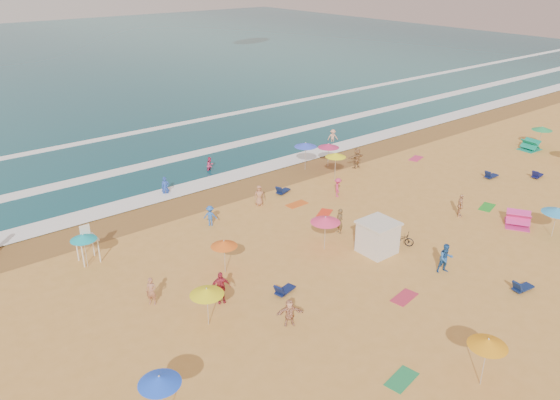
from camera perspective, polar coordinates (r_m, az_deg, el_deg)
ground at (r=34.73m, az=4.79°, el=-5.88°), size 220.00×220.00×0.00m
wet_sand at (r=43.67m, az=-6.37°, el=0.59°), size 220.00×220.00×0.00m
surf_foam at (r=50.85m, az=-11.71°, el=3.79°), size 200.00×18.70×0.05m
cabana at (r=35.19m, az=10.16°, el=-3.92°), size 2.00×2.00×2.00m
cabana_roof at (r=34.71m, az=10.29°, el=-2.37°), size 2.20×2.20×0.12m
bicycle at (r=36.58m, az=12.46°, el=-3.93°), size 1.44×1.84×0.93m
lifeguard_stand at (r=35.59m, az=-19.48°, el=-4.59°), size 1.20×1.20×2.10m
beach_umbrellas at (r=36.90m, az=10.58°, el=-0.72°), size 63.34×27.57×0.79m
loungers at (r=34.06m, az=14.47°, el=-6.96°), size 50.14×24.68×0.34m
towels at (r=35.03m, az=12.72°, el=-6.13°), size 43.40×23.26×0.03m
popup_tents at (r=50.22m, az=24.26°, el=2.45°), size 18.59×10.20×1.20m
beachgoers at (r=37.17m, az=-0.11°, el=-2.25°), size 38.62×25.37×2.13m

